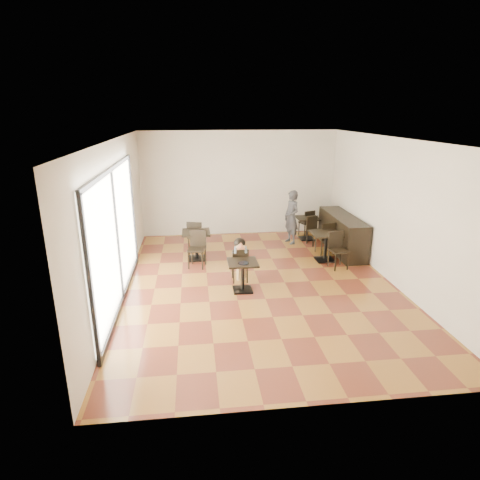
{
  "coord_description": "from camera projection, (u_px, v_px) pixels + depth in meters",
  "views": [
    {
      "loc": [
        -1.41,
        -8.25,
        3.74
      ],
      "look_at": [
        -0.42,
        0.18,
        1.0
      ],
      "focal_mm": 30.0,
      "sensor_mm": 36.0,
      "label": 1
    }
  ],
  "objects": [
    {
      "name": "service_counter",
      "position": [
        342.0,
        233.0,
        11.13
      ],
      "size": [
        0.6,
        2.4,
        1.0
      ],
      "primitive_type": "cube",
      "color": "black",
      "rests_on": "floor"
    },
    {
      "name": "wall_front",
      "position": [
        315.0,
        297.0,
        4.83
      ],
      "size": [
        6.0,
        0.01,
        3.2
      ],
      "primitive_type": "cube",
      "color": "silver",
      "rests_on": "floor"
    },
    {
      "name": "wall_back",
      "position": [
        239.0,
        184.0,
        12.39
      ],
      "size": [
        6.0,
        0.01,
        3.2
      ],
      "primitive_type": "cube",
      "color": "silver",
      "rests_on": "floor"
    },
    {
      "name": "chair_back_b",
      "position": [
        315.0,
        231.0,
        11.64
      ],
      "size": [
        0.47,
        0.47,
        0.82
      ],
      "primitive_type": null,
      "rotation": [
        0.0,
        0.0,
        0.33
      ],
      "color": "black",
      "rests_on": "floor"
    },
    {
      "name": "child_table",
      "position": [
        243.0,
        276.0,
        8.65
      ],
      "size": [
        0.64,
        0.64,
        0.67
      ],
      "primitive_type": null,
      "color": "black",
      "rests_on": "floor"
    },
    {
      "name": "chair_left_a",
      "position": [
        196.0,
        237.0,
        10.99
      ],
      "size": [
        0.49,
        0.49,
        0.91
      ],
      "primitive_type": null,
      "rotation": [
        0.0,
        0.0,
        2.9
      ],
      "color": "black",
      "rests_on": "floor"
    },
    {
      "name": "plate",
      "position": [
        243.0,
        263.0,
        8.45
      ],
      "size": [
        0.23,
        0.23,
        0.01
      ],
      "primitive_type": "cylinder",
      "color": "black",
      "rests_on": "child_table"
    },
    {
      "name": "storefront_window",
      "position": [
        116.0,
        236.0,
        7.87
      ],
      "size": [
        0.04,
        4.5,
        2.6
      ],
      "primitive_type": "cube",
      "color": "white",
      "rests_on": "floor"
    },
    {
      "name": "adult_patron",
      "position": [
        292.0,
        217.0,
        11.69
      ],
      "size": [
        0.54,
        0.66,
        1.57
      ],
      "primitive_type": "imported",
      "rotation": [
        0.0,
        0.0,
        -1.24
      ],
      "color": "#3A3A3F",
      "rests_on": "floor"
    },
    {
      "name": "cafe_table_mid",
      "position": [
        325.0,
        247.0,
        10.41
      ],
      "size": [
        0.83,
        0.83,
        0.75
      ],
      "primitive_type": null,
      "rotation": [
        0.0,
        0.0,
        0.18
      ],
      "color": "black",
      "rests_on": "floor"
    },
    {
      "name": "chair_back_a",
      "position": [
        306.0,
        223.0,
        12.51
      ],
      "size": [
        0.47,
        0.47,
        0.82
      ],
      "primitive_type": null,
      "rotation": [
        0.0,
        0.0,
        3.47
      ],
      "color": "black",
      "rests_on": "floor"
    },
    {
      "name": "chair_mid_a",
      "position": [
        325.0,
        237.0,
        10.92
      ],
      "size": [
        0.47,
        0.47,
        0.91
      ],
      "primitive_type": null,
      "rotation": [
        0.0,
        0.0,
        3.32
      ],
      "color": "black",
      "rests_on": "floor"
    },
    {
      "name": "cafe_table_left",
      "position": [
        197.0,
        246.0,
        10.5
      ],
      "size": [
        0.87,
        0.87,
        0.76
      ],
      "primitive_type": null,
      "rotation": [
        0.0,
        0.0,
        -0.24
      ],
      "color": "black",
      "rests_on": "floor"
    },
    {
      "name": "floor",
      "position": [
        259.0,
        284.0,
        9.1
      ],
      "size": [
        6.0,
        8.0,
        0.01
      ],
      "primitive_type": "cube",
      "color": "#945F26",
      "rests_on": "ground"
    },
    {
      "name": "child",
      "position": [
        240.0,
        260.0,
        9.12
      ],
      "size": [
        0.36,
        0.51,
        1.02
      ],
      "primitive_type": null,
      "color": "slate",
      "rests_on": "child_chair"
    },
    {
      "name": "cafe_table_back",
      "position": [
        307.0,
        228.0,
        12.17
      ],
      "size": [
        0.82,
        0.82,
        0.69
      ],
      "primitive_type": null,
      "rotation": [
        0.0,
        0.0,
        0.33
      ],
      "color": "black",
      "rests_on": "floor"
    },
    {
      "name": "chair_left_b",
      "position": [
        197.0,
        250.0,
        9.95
      ],
      "size": [
        0.49,
        0.49,
        0.91
      ],
      "primitive_type": null,
      "rotation": [
        0.0,
        0.0,
        -0.24
      ],
      "color": "black",
      "rests_on": "floor"
    },
    {
      "name": "ceiling",
      "position": [
        262.0,
        139.0,
        8.12
      ],
      "size": [
        6.0,
        8.0,
        0.01
      ],
      "primitive_type": "cube",
      "color": "white",
      "rests_on": "floor"
    },
    {
      "name": "wall_left",
      "position": [
        117.0,
        220.0,
        8.28
      ],
      "size": [
        0.01,
        8.0,
        3.2
      ],
      "primitive_type": "cube",
      "color": "silver",
      "rests_on": "floor"
    },
    {
      "name": "chair_mid_b",
      "position": [
        339.0,
        251.0,
        9.88
      ],
      "size": [
        0.47,
        0.47,
        0.91
      ],
      "primitive_type": null,
      "rotation": [
        0.0,
        0.0,
        0.18
      ],
      "color": "black",
      "rests_on": "floor"
    },
    {
      "name": "child_chair",
      "position": [
        240.0,
        264.0,
        9.15
      ],
      "size": [
        0.36,
        0.36,
        0.81
      ],
      "primitive_type": null,
      "rotation": [
        0.0,
        0.0,
        3.14
      ],
      "color": "black",
      "rests_on": "floor"
    },
    {
      "name": "wall_right",
      "position": [
        393.0,
        211.0,
        8.94
      ],
      "size": [
        0.01,
        8.0,
        3.2
      ],
      "primitive_type": "cube",
      "color": "silver",
      "rests_on": "floor"
    },
    {
      "name": "pizza_slice",
      "position": [
        241.0,
        247.0,
        8.83
      ],
      "size": [
        0.24,
        0.18,
        0.05
      ],
      "primitive_type": null,
      "color": "#E2AC72",
      "rests_on": "child"
    }
  ]
}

